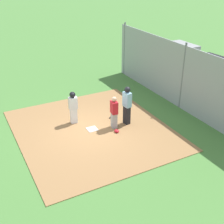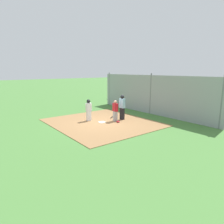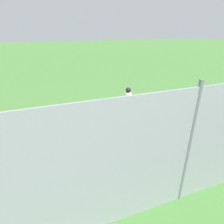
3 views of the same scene
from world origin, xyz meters
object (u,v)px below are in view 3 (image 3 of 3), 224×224
object	(u,v)px
catcher	(116,116)
baseball_bat	(141,132)
home_plate	(114,121)
catcher_mask	(106,131)
runner	(128,100)
umpire	(123,118)

from	to	relation	value
catcher	baseball_bat	distance (m)	1.35
home_plate	catcher	xyz separation A→B (m)	(-0.27, -0.97, 0.76)
catcher	baseball_bat	world-z (taller)	catcher
home_plate	catcher_mask	xyz separation A→B (m)	(-0.73, -0.85, 0.05)
runner	catcher_mask	bearing A→B (deg)	45.09
umpire	runner	world-z (taller)	umpire
runner	baseball_bat	xyz separation A→B (m)	(-0.23, -1.95, -0.83)
baseball_bat	catcher_mask	world-z (taller)	catcher_mask
home_plate	runner	xyz separation A→B (m)	(0.97, 0.48, 0.85)
catcher_mask	runner	bearing A→B (deg)	37.95
home_plate	baseball_bat	world-z (taller)	baseball_bat
catcher	baseball_bat	size ratio (longest dim) A/B	1.93
umpire	runner	distance (m)	2.44
umpire	catcher	bearing A→B (deg)	-2.88
catcher	catcher_mask	xyz separation A→B (m)	(-0.46, 0.12, -0.71)
home_plate	catcher	world-z (taller)	catcher
home_plate	runner	bearing A→B (deg)	26.23
catcher_mask	catcher	bearing A→B (deg)	-14.32
home_plate	catcher_mask	world-z (taller)	catcher_mask
home_plate	catcher	bearing A→B (deg)	-105.86
baseball_bat	catcher_mask	distance (m)	1.60
home_plate	umpire	distance (m)	1.92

